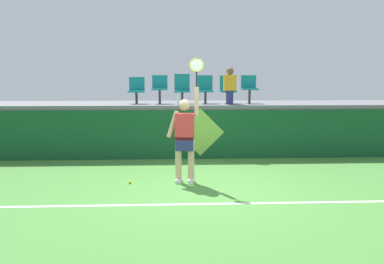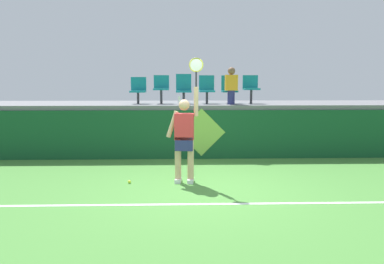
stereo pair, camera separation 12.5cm
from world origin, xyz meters
TOP-DOWN VIEW (x-y plane):
  - ground_plane at (0.00, 0.00)m, footprint 40.00×40.00m
  - court_back_wall at (0.00, 2.92)m, footprint 13.80×0.20m
  - spectator_platform at (0.00, 4.11)m, footprint 13.80×2.49m
  - court_baseline_stripe at (0.00, -0.82)m, footprint 12.42×0.08m
  - tennis_player at (-0.34, 0.54)m, footprint 0.75×0.30m
  - tennis_ball at (-1.47, 0.50)m, footprint 0.07×0.07m
  - water_bottle at (-0.46, 3.02)m, footprint 0.06×0.06m
  - stadium_chair_0 at (-1.63, 3.76)m, footprint 0.44×0.42m
  - stadium_chair_1 at (-0.97, 3.76)m, footprint 0.44×0.42m
  - stadium_chair_2 at (-0.33, 3.77)m, footprint 0.44×0.42m
  - stadium_chair_3 at (0.33, 3.77)m, footprint 0.44×0.42m
  - stadium_chair_4 at (0.98, 3.77)m, footprint 0.44×0.42m
  - stadium_chair_5 at (1.61, 3.76)m, footprint 0.44×0.42m
  - spectator_0 at (0.98, 3.36)m, footprint 0.34×0.21m
  - wall_signage_mount at (0.13, 2.81)m, footprint 1.27×0.01m

SIDE VIEW (x-z plane):
  - ground_plane at x=0.00m, z-range 0.00..0.00m
  - wall_signage_mount at x=0.13m, z-range -0.68..0.68m
  - court_baseline_stripe at x=0.00m, z-range 0.00..0.01m
  - tennis_ball at x=-1.47m, z-range 0.00..0.07m
  - court_back_wall at x=0.00m, z-range 0.00..1.31m
  - tennis_player at x=-0.34m, z-range -0.30..2.23m
  - spectator_platform at x=0.00m, z-range 1.31..1.43m
  - water_bottle at x=-0.46m, z-range 1.43..1.68m
  - stadium_chair_0 at x=-1.63m, z-range 1.46..2.22m
  - stadium_chair_4 at x=0.98m, z-range 1.46..2.26m
  - stadium_chair_3 at x=0.33m, z-range 1.46..2.27m
  - stadium_chair_2 at x=-0.33m, z-range 1.45..2.30m
  - stadium_chair_1 at x=-0.97m, z-range 1.49..2.30m
  - stadium_chair_5 at x=1.61m, z-range 1.49..2.30m
  - spectator_0 at x=0.98m, z-range 1.45..2.47m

